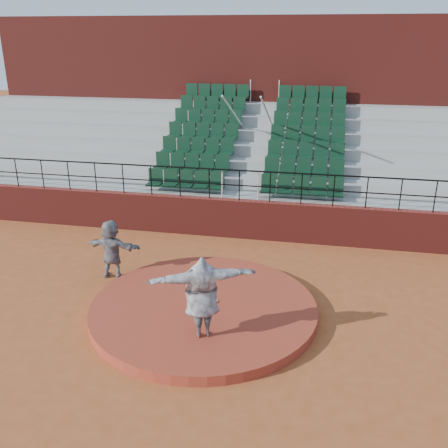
# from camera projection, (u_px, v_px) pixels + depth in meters

# --- Properties ---
(ground) EXTENTS (90.00, 90.00, 0.00)m
(ground) POSITION_uv_depth(u_px,v_px,m) (204.00, 313.00, 12.21)
(ground) COLOR #9F4C24
(ground) RESTS_ON ground
(pitchers_mound) EXTENTS (5.50, 5.50, 0.25)m
(pitchers_mound) POSITION_uv_depth(u_px,v_px,m) (204.00, 309.00, 12.16)
(pitchers_mound) COLOR #9B3622
(pitchers_mound) RESTS_ON ground
(pitching_rubber) EXTENTS (0.60, 0.15, 0.03)m
(pitching_rubber) POSITION_uv_depth(u_px,v_px,m) (205.00, 301.00, 12.25)
(pitching_rubber) COLOR white
(pitching_rubber) RESTS_ON pitchers_mound
(boundary_wall) EXTENTS (24.00, 0.30, 1.30)m
(boundary_wall) POSITION_uv_depth(u_px,v_px,m) (239.00, 219.00, 16.55)
(boundary_wall) COLOR maroon
(boundary_wall) RESTS_ON ground
(wall_railing) EXTENTS (24.04, 0.05, 1.03)m
(wall_railing) POSITION_uv_depth(u_px,v_px,m) (239.00, 179.00, 16.06)
(wall_railing) COLOR black
(wall_railing) RESTS_ON boundary_wall
(seating_deck) EXTENTS (24.00, 5.97, 4.63)m
(seating_deck) POSITION_uv_depth(u_px,v_px,m) (255.00, 168.00, 19.61)
(seating_deck) COLOR gray
(seating_deck) RESTS_ON ground
(press_box_facade) EXTENTS (24.00, 3.00, 7.10)m
(press_box_facade) POSITION_uv_depth(u_px,v_px,m) (268.00, 101.00, 22.47)
(press_box_facade) COLOR maroon
(press_box_facade) RESTS_ON ground
(pitcher) EXTENTS (2.35, 1.49, 1.86)m
(pitcher) POSITION_uv_depth(u_px,v_px,m) (202.00, 297.00, 10.58)
(pitcher) COLOR black
(pitcher) RESTS_ON pitchers_mound
(fielder) EXTENTS (1.60, 0.62, 1.69)m
(fielder) POSITION_uv_depth(u_px,v_px,m) (112.00, 249.00, 13.73)
(fielder) COLOR black
(fielder) RESTS_ON ground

